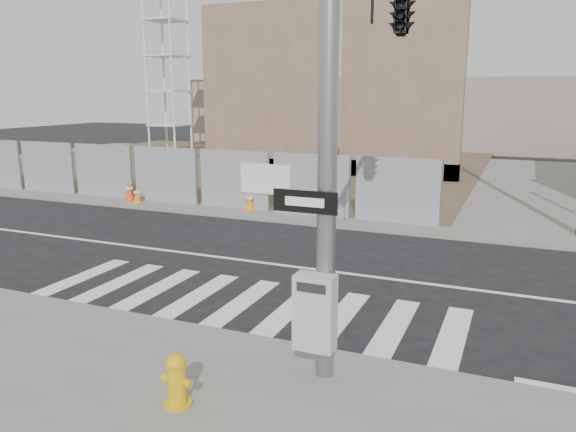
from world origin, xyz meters
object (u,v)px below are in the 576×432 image
at_px(signal_pole, 382,47).
at_px(traffic_cone_a, 37,181).
at_px(traffic_cone_d, 250,201).
at_px(traffic_cone_b, 129,191).
at_px(traffic_cone_c, 137,195).
at_px(fire_hydrant, 177,380).
at_px(crane_tower, 165,4).

height_order(signal_pole, traffic_cone_a, signal_pole).
bearing_deg(traffic_cone_d, signal_pole, -48.90).
bearing_deg(traffic_cone_b, traffic_cone_d, 1.55).
bearing_deg(traffic_cone_a, traffic_cone_c, -8.47).
bearing_deg(traffic_cone_b, fire_hydrant, -49.33).
xyz_separation_m(traffic_cone_a, traffic_cone_b, (5.09, -0.54, 0.01)).
relative_size(crane_tower, traffic_cone_d, 26.84).
bearing_deg(traffic_cone_a, crane_tower, 97.03).
bearing_deg(traffic_cone_a, signal_pole, -24.59).
distance_m(crane_tower, traffic_cone_b, 16.30).
bearing_deg(traffic_cone_a, traffic_cone_b, -6.00).
bearing_deg(fire_hydrant, traffic_cone_d, 123.04).
distance_m(signal_pole, fire_hydrant, 6.23).
distance_m(traffic_cone_b, traffic_cone_c, 0.67).
bearing_deg(fire_hydrant, traffic_cone_a, 152.21).
bearing_deg(signal_pole, fire_hydrant, -108.84).
xyz_separation_m(signal_pole, traffic_cone_c, (-10.37, 6.50, -4.36)).
height_order(crane_tower, traffic_cone_c, crane_tower).
bearing_deg(fire_hydrant, traffic_cone_b, 141.35).
xyz_separation_m(fire_hydrant, traffic_cone_d, (-4.61, 11.20, -0.02)).
height_order(signal_pole, traffic_cone_c, signal_pole).
relative_size(signal_pole, fire_hydrant, 9.91).
xyz_separation_m(signal_pole, crane_tower, (-17.49, 19.05, 4.24)).
xyz_separation_m(traffic_cone_c, traffic_cone_d, (4.31, 0.44, 0.03)).
relative_size(crane_tower, traffic_cone_c, 29.21).
xyz_separation_m(signal_pole, fire_hydrant, (-1.45, -4.25, -4.31)).
height_order(signal_pole, traffic_cone_b, signal_pole).
bearing_deg(traffic_cone_d, traffic_cone_c, -174.13).
relative_size(traffic_cone_a, traffic_cone_c, 1.10).
bearing_deg(crane_tower, traffic_cone_b, -61.89).
bearing_deg(crane_tower, signal_pole, -47.43).
bearing_deg(traffic_cone_c, traffic_cone_b, 152.21).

